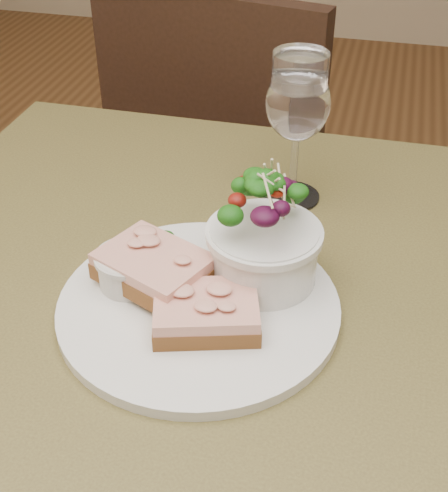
% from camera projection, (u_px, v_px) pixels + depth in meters
% --- Properties ---
extents(cafe_table, '(0.80, 0.80, 0.75)m').
position_uv_depth(cafe_table, '(213.00, 365.00, 0.77)').
color(cafe_table, '#463D1E').
rests_on(cafe_table, ground).
extents(chair_far, '(0.50, 0.50, 0.90)m').
position_uv_depth(chair_far, '(244.00, 245.00, 1.56)').
color(chair_far, black).
rests_on(chair_far, ground).
extents(dinner_plate, '(0.28, 0.28, 0.01)m').
position_uv_depth(dinner_plate, '(199.00, 306.00, 0.69)').
color(dinner_plate, white).
rests_on(dinner_plate, cafe_table).
extents(sandwich_front, '(0.12, 0.10, 0.03)m').
position_uv_depth(sandwich_front, '(206.00, 312.00, 0.65)').
color(sandwich_front, '#542B16').
rests_on(sandwich_front, dinner_plate).
extents(sandwich_back, '(0.13, 0.12, 0.03)m').
position_uv_depth(sandwich_back, '(154.00, 267.00, 0.69)').
color(sandwich_back, '#542B16').
rests_on(sandwich_back, dinner_plate).
extents(ramekin, '(0.07, 0.07, 0.04)m').
position_uv_depth(ramekin, '(130.00, 267.00, 0.70)').
color(ramekin, beige).
rests_on(ramekin, dinner_plate).
extents(salad_bowl, '(0.11, 0.11, 0.13)m').
position_uv_depth(salad_bowl, '(264.00, 231.00, 0.68)').
color(salad_bowl, white).
rests_on(salad_bowl, dinner_plate).
extents(garnish, '(0.05, 0.04, 0.02)m').
position_uv_depth(garnish, '(149.00, 244.00, 0.75)').
color(garnish, black).
rests_on(garnish, dinner_plate).
extents(wine_glass, '(0.08, 0.08, 0.18)m').
position_uv_depth(wine_glass, '(298.00, 108.00, 0.79)').
color(wine_glass, white).
rests_on(wine_glass, cafe_table).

